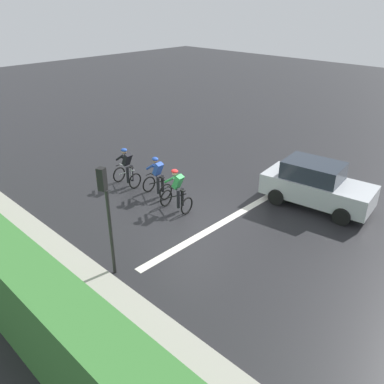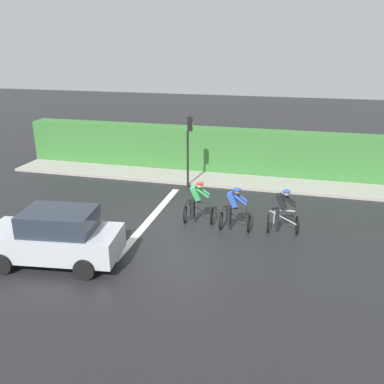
{
  "view_description": "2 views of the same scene",
  "coord_description": "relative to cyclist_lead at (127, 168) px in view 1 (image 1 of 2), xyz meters",
  "views": [
    {
      "loc": [
        -9.2,
        -8.98,
        7.34
      ],
      "look_at": [
        0.17,
        0.08,
        0.89
      ],
      "focal_mm": 36.98,
      "sensor_mm": 36.0,
      "label": 1
    },
    {
      "loc": [
        14.04,
        4.04,
        6.53
      ],
      "look_at": [
        -0.32,
        0.37,
        1.14
      ],
      "focal_mm": 38.73,
      "sensor_mm": 36.0,
      "label": 2
    }
  ],
  "objects": [
    {
      "name": "ground_plane",
      "position": [
        -0.02,
        -3.79,
        -0.8
      ],
      "size": [
        80.0,
        80.0,
        0.0
      ],
      "primitive_type": "plane",
      "color": "black"
    },
    {
      "name": "car_silver",
      "position": [
        3.93,
        -6.69,
        0.08
      ],
      "size": [
        2.27,
        4.28,
        1.76
      ],
      "color": "#B7BCC1",
      "rests_on": "ground"
    },
    {
      "name": "cyclist_second",
      "position": [
        0.23,
        -1.7,
        0.0
      ],
      "size": [
        0.69,
        1.08,
        1.66
      ],
      "color": "black",
      "rests_on": "ground"
    },
    {
      "name": "sidewalk_kerb",
      "position": [
        -5.61,
        -1.79,
        -0.74
      ],
      "size": [
        2.8,
        24.87,
        0.12
      ],
      "primitive_type": "cube",
      "color": "#9E998E",
      "rests_on": "ground"
    },
    {
      "name": "cyclist_lead",
      "position": [
        0.0,
        0.0,
        0.0
      ],
      "size": [
        0.76,
        1.13,
        1.66
      ],
      "color": "black",
      "rests_on": "ground"
    },
    {
      "name": "road_marking_stop_line",
      "position": [
        -0.02,
        -5.01,
        -0.79
      ],
      "size": [
        7.0,
        0.3,
        0.01
      ],
      "primitive_type": "cube",
      "color": "silver",
      "rests_on": "ground"
    },
    {
      "name": "cyclist_mid",
      "position": [
        -0.07,
        -3.14,
        0.0
      ],
      "size": [
        0.79,
        1.15,
        1.66
      ],
      "color": "black",
      "rests_on": "ground"
    },
    {
      "name": "traffic_light_near_crossing",
      "position": [
        -4.04,
        -4.51,
        1.43
      ],
      "size": [
        0.26,
        0.3,
        3.34
      ],
      "color": "black",
      "rests_on": "ground"
    }
  ]
}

